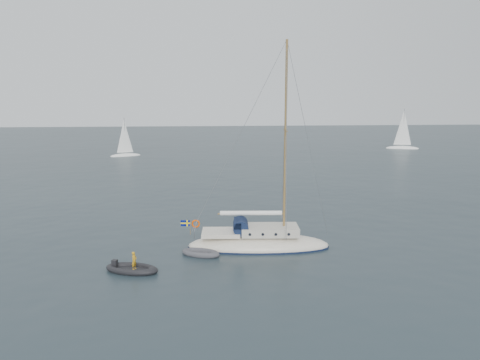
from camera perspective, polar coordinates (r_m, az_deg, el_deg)
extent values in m
plane|color=black|center=(33.90, 3.87, -8.12)|extent=(300.00, 300.00, 0.00)
ellipsoid|color=white|center=(33.55, 2.29, -8.00)|extent=(10.00, 3.11, 1.67)
cube|color=beige|center=(33.33, 3.63, -6.08)|extent=(4.00, 2.11, 0.61)
cube|color=white|center=(33.02, -2.32, -6.54)|extent=(2.67, 2.11, 0.28)
cylinder|color=#121D39|center=(32.99, 0.09, -5.67)|extent=(1.07, 1.83, 1.07)
cube|color=#121D39|center=(32.91, -0.29, -5.31)|extent=(0.50, 1.83, 0.44)
cylinder|color=olive|center=(32.35, 5.51, 4.88)|extent=(0.17, 0.17, 13.33)
cylinder|color=olive|center=(32.30, 5.53, 6.06)|extent=(0.06, 2.44, 0.06)
cylinder|color=olive|center=(32.84, 1.35, -4.15)|extent=(4.67, 0.11, 0.11)
cylinder|color=white|center=(32.83, 1.35, -4.06)|extent=(4.34, 0.31, 0.31)
cylinder|color=gray|center=(32.84, -5.44, -5.80)|extent=(0.04, 2.44, 0.04)
torus|color=#EA4900|center=(33.48, -5.54, -5.50)|extent=(0.60, 0.11, 0.60)
cylinder|color=olive|center=(32.87, -6.12, -6.00)|extent=(0.03, 0.03, 1.00)
cube|color=#031063|center=(32.79, -6.72, -5.45)|extent=(0.67, 0.02, 0.42)
cube|color=yellow|center=(32.79, -6.72, -5.45)|extent=(0.69, 0.03, 0.10)
cube|color=yellow|center=(32.79, -6.50, -5.44)|extent=(0.10, 0.03, 0.44)
cylinder|color=black|center=(34.16, 0.94, -5.66)|extent=(0.20, 0.07, 0.20)
cylinder|color=black|center=(32.12, 1.37, -6.68)|extent=(0.20, 0.07, 0.20)
cylinder|color=black|center=(34.27, 2.42, -5.62)|extent=(0.20, 0.07, 0.20)
cylinder|color=black|center=(32.24, 2.95, -6.63)|extent=(0.20, 0.07, 0.20)
cylinder|color=black|center=(34.40, 3.90, -5.57)|extent=(0.20, 0.07, 0.20)
cylinder|color=black|center=(32.38, 4.52, -6.57)|extent=(0.20, 0.07, 0.20)
cylinder|color=black|center=(34.55, 5.36, -5.52)|extent=(0.20, 0.07, 0.20)
cylinder|color=black|center=(32.54, 6.07, -6.51)|extent=(0.20, 0.07, 0.20)
cube|color=#46464A|center=(32.11, -4.82, -8.95)|extent=(1.66, 0.68, 0.10)
cube|color=black|center=(29.93, -13.04, -10.60)|extent=(2.11, 0.88, 0.11)
cube|color=black|center=(30.01, -15.26, -10.09)|extent=(0.31, 0.31, 0.53)
imported|color=orange|center=(29.70, -12.75, -9.53)|extent=(0.31, 0.44, 1.12)
ellipsoid|color=white|center=(104.96, 19.17, 3.66)|extent=(6.71, 2.24, 1.12)
cylinder|color=gray|center=(104.61, 19.31, 6.06)|extent=(0.11, 0.11, 7.82)
cone|color=white|center=(104.59, 19.28, 6.06)|extent=(3.58, 3.58, 7.26)
ellipsoid|color=white|center=(88.92, -13.77, 2.88)|extent=(5.61, 1.87, 0.94)
cylinder|color=gray|center=(88.56, -13.87, 5.25)|extent=(0.09, 0.09, 6.55)
cone|color=white|center=(88.57, -13.90, 5.25)|extent=(2.99, 2.99, 6.08)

